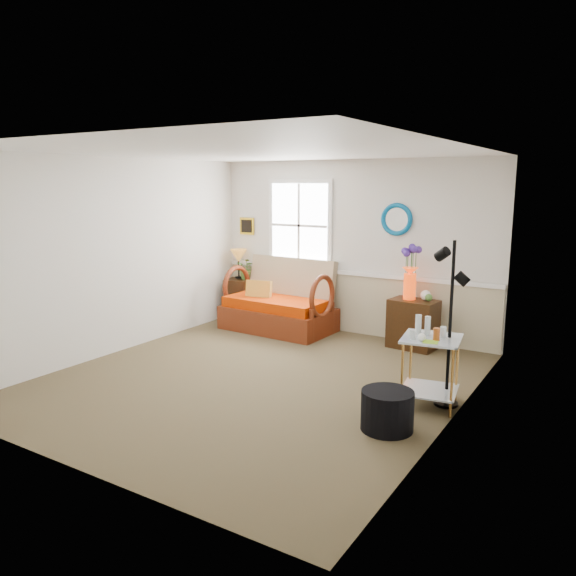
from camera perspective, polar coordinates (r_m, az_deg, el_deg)
The scene contains 19 objects.
floor at distance 6.67m, azimuth -3.07°, elevation -9.20°, with size 4.50×5.00×0.01m, color brown.
ceiling at distance 6.28m, azimuth -3.31°, elevation 13.71°, with size 4.50×5.00×0.01m, color white.
walls at distance 6.34m, azimuth -3.18°, elevation 1.91°, with size 4.51×5.01×2.60m.
wainscot at distance 8.62m, azimuth 6.34°, elevation -1.55°, with size 4.46×0.02×0.90m, color #BAAE8A.
chair_rail at distance 8.52m, azimuth 6.37°, elevation 1.52°, with size 4.46×0.04×0.06m, color white.
window at distance 8.86m, azimuth 1.17°, elevation 6.36°, with size 1.14×0.06×1.44m, color white, non-canonical shape.
picture at distance 9.43m, azimuth -4.17°, elevation 6.29°, with size 0.28×0.03×0.28m, color #B18D1C.
mirror at distance 8.17m, azimuth 11.00°, elevation 6.86°, with size 0.47×0.47×0.07m, color #00729D.
loveseat at distance 8.66m, azimuth -1.02°, elevation -0.76°, with size 1.68×0.95×1.10m, color brown, non-canonical shape.
throw_pillow at distance 8.76m, azimuth -3.01°, elevation -0.55°, with size 0.41×0.10×0.41m, color orange, non-canonical shape.
lamp_stand at distance 9.50m, azimuth -5.07°, elevation -1.09°, with size 0.38×0.38×0.67m, color #331A0A, non-canonical shape.
table_lamp at distance 9.42m, azimuth -5.03°, elevation 2.42°, with size 0.27×0.27×0.50m, color #C17C2C, non-canonical shape.
potted_plant at distance 9.39m, azimuth -4.19°, elevation 1.74°, with size 0.33×0.36×0.28m, color #4C7E34.
cabinet at distance 7.96m, azimuth 12.59°, elevation -3.59°, with size 0.63×0.41×0.68m, color #331A0A, non-canonical shape.
flower_vase at distance 7.86m, azimuth 12.31°, elevation 1.54°, with size 0.22×0.22×0.74m, color red, non-canonical shape.
side_table at distance 5.98m, azimuth 14.24°, elevation -8.24°, with size 0.57×0.57×0.72m, color #C58B40, non-canonical shape.
tabletop_items at distance 5.80m, azimuth 14.03°, elevation -3.97°, with size 0.36×0.36×0.22m, color silver, non-canonical shape.
floor_lamp at distance 5.89m, azimuth 16.14°, elevation -3.61°, with size 0.25×0.25×1.71m, color black, non-canonical shape.
ottoman at distance 5.39m, azimuth 10.04°, elevation -12.14°, with size 0.49×0.49×0.38m, color black.
Camera 1 is at (3.59, -5.14, 2.26)m, focal length 35.00 mm.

